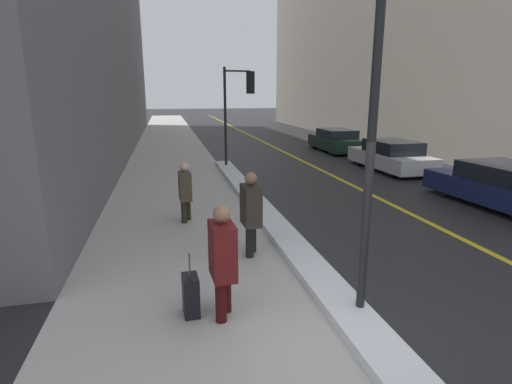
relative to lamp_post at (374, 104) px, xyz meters
The scene contains 14 objects.
ground_plane 3.06m from the lamp_post, 120.71° to the right, with size 160.00×160.00×0.00m, color #232326.
sidewalk_slab 14.88m from the lamp_post, 99.33° to the left, with size 4.00×80.00×0.01m.
road_centre_stripe 15.13m from the lamp_post, 75.82° to the left, with size 0.16×80.00×0.00m.
snow_bank_curb 6.27m from the lamp_post, 91.79° to the left, with size 0.63×14.76×0.15m.
building_facade_right 25.32m from the lamp_post, 59.42° to the left, with size 6.00×36.00×15.75m.
lamp_post is the anchor object (origin of this frame).
traffic_light_near 12.01m from the lamp_post, 87.62° to the left, with size 1.31×0.40×4.13m.
pedestrian_nearside 2.83m from the lamp_post, 168.56° to the left, with size 0.34×0.55×1.66m.
pedestrian_with_shoulder_bag 3.42m from the lamp_post, 112.88° to the left, with size 0.34×0.76×1.67m.
pedestrian_in_glasses 5.79m from the lamp_post, 114.10° to the left, with size 0.31×0.50×1.49m.
parked_car_navy 8.24m from the lamp_post, 33.36° to the left, with size 2.08×4.53×1.21m.
parked_car_white 12.15m from the lamp_post, 57.29° to the left, with size 1.78×4.30×1.23m.
parked_car_dark_green 17.15m from the lamp_post, 67.52° to the left, with size 1.77×4.21×1.20m.
rolling_suitcase 3.61m from the lamp_post, 166.96° to the left, with size 0.24×0.37×0.95m.
Camera 1 is at (-2.22, -4.08, 3.11)m, focal length 28.00 mm.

